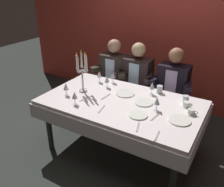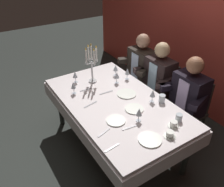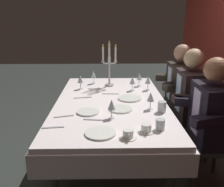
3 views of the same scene
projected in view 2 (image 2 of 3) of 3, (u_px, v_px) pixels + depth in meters
name	position (u px, v px, depth m)	size (l,w,h in m)	color
ground_plane	(115.00, 145.00, 3.24)	(12.00, 12.00, 0.00)	#2E332F
back_wall	(216.00, 28.00, 3.27)	(6.00, 0.12, 2.70)	#C84034
dining_table	(116.00, 109.00, 2.91)	(1.94, 1.14, 0.74)	white
candelabra	(92.00, 65.00, 3.10)	(0.19, 0.19, 0.55)	silver
dinner_plate_0	(134.00, 109.00, 2.70)	(0.22, 0.22, 0.01)	white
dinner_plate_1	(150.00, 139.00, 2.28)	(0.23, 0.23, 0.01)	white
dinner_plate_2	(126.00, 94.00, 2.97)	(0.25, 0.25, 0.01)	white
dinner_plate_3	(116.00, 120.00, 2.52)	(0.21, 0.21, 0.01)	white
wine_glass_0	(139.00, 112.00, 2.46)	(0.07, 0.07, 0.16)	silver
wine_glass_1	(73.00, 85.00, 2.93)	(0.07, 0.07, 0.16)	silver
wine_glass_2	(116.00, 68.00, 3.33)	(0.07, 0.07, 0.16)	silver
wine_glass_3	(153.00, 94.00, 2.77)	(0.07, 0.07, 0.16)	silver
wine_glass_4	(127.00, 72.00, 3.24)	(0.07, 0.07, 0.16)	silver
wine_glass_5	(75.00, 75.00, 3.17)	(0.07, 0.07, 0.16)	silver
wine_glass_6	(117.00, 75.00, 3.15)	(0.07, 0.07, 0.16)	silver
water_tumbler_0	(162.00, 99.00, 2.80)	(0.08, 0.08, 0.10)	silver
water_tumbler_1	(179.00, 118.00, 2.51)	(0.07, 0.07, 0.08)	silver
coffee_cup_0	(174.00, 124.00, 2.44)	(0.13, 0.12, 0.06)	white
coffee_cup_1	(170.00, 134.00, 2.31)	(0.13, 0.12, 0.06)	white
fork_0	(104.00, 133.00, 2.37)	(0.17, 0.02, 0.01)	#B7B7BC
knife_1	(90.00, 104.00, 2.78)	(0.19, 0.02, 0.01)	#B7B7BC
fork_2	(129.00, 128.00, 2.43)	(0.17, 0.02, 0.01)	#B7B7BC
spoon_3	(86.00, 90.00, 3.06)	(0.17, 0.02, 0.01)	#B7B7BC
knife_4	(106.00, 92.00, 3.00)	(0.19, 0.02, 0.01)	#B7B7BC
fork_5	(112.00, 148.00, 2.19)	(0.17, 0.02, 0.01)	#B7B7BC
seated_diner_0	(142.00, 65.00, 3.68)	(0.63, 0.48, 1.24)	#2A2F2A
seated_diner_1	(160.00, 76.00, 3.39)	(0.63, 0.48, 1.24)	#2A2F2A
seated_diner_2	(190.00, 94.00, 2.99)	(0.63, 0.48, 1.24)	#2A2F2A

